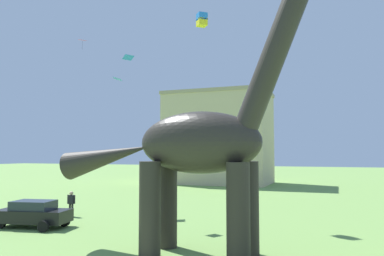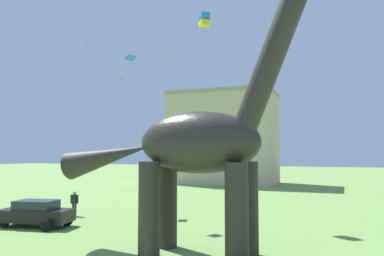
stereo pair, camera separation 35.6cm
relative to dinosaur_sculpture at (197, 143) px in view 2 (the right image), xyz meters
The scene contains 9 objects.
dinosaur_sculpture is the anchor object (origin of this frame).
parked_sedan_left 12.10m from the dinosaur_sculpture, 167.86° to the left, with size 4.47×2.58×1.55m.
person_strolling_adult 9.63m from the dinosaur_sculpture, 125.54° to the left, with size 0.58×0.26×1.56m.
person_far_spectator 13.89m from the dinosaur_sculpture, 151.00° to the left, with size 0.64×0.28×1.71m.
kite_near_low 16.18m from the dinosaur_sculpture, 135.11° to the left, with size 0.97×1.10×0.20m.
kite_high_left 12.53m from the dinosaur_sculpture, 136.55° to the left, with size 0.79×0.87×0.26m.
kite_apex 14.43m from the dinosaur_sculpture, 108.48° to the left, with size 0.94×0.94×0.95m.
kite_mid_right 25.41m from the dinosaur_sculpture, 139.31° to the left, with size 0.96×1.00×0.99m.
background_building_block 39.30m from the dinosaur_sculpture, 105.56° to the left, with size 14.70×9.61×13.16m.
Camera 2 is at (8.08, -9.73, 4.33)m, focal length 35.87 mm.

